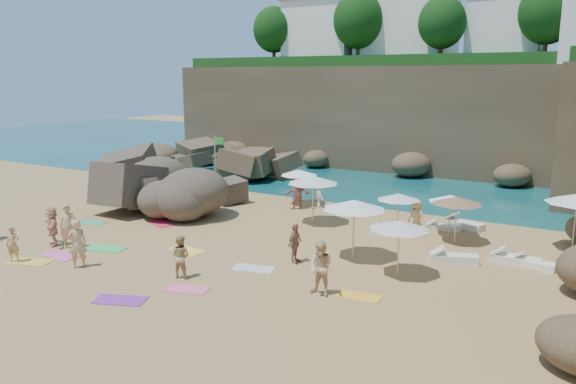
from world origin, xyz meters
The scene contains 42 objects.
ground centered at (0.00, 0.00, 0.00)m, with size 120.00×120.00×0.00m, color tan.
seawater centered at (0.00, 30.00, 0.00)m, with size 120.00×120.00×0.00m, color #0C4751.
cliff_back centered at (2.00, 25.00, 4.00)m, with size 44.00×8.00×8.00m, color brown.
rock_promontory centered at (-11.00, 16.00, 0.00)m, with size 12.00×7.00×2.00m, color brown, non-canonical shape.
clifftop_buildings centered at (2.96, 25.79, 11.24)m, with size 28.48×9.48×7.00m.
clifftop_trees centered at (4.78, 19.52, 11.26)m, with size 35.60×23.82×4.40m.
marina_masts centered at (-16.50, 30.00, 3.00)m, with size 3.10×0.10×6.00m.
rock_outcrop centered at (-7.11, 4.39, 0.00)m, with size 6.92×5.19×2.77m, color brown, non-canonical shape.
flag_pole centered at (-6.00, 7.92, 2.39)m, with size 0.73×0.07×3.74m.
parasol_0 centered at (-0.61, 8.58, 1.86)m, with size 2.14×2.14×2.02m.
parasol_1 centered at (2.07, 5.30, 2.22)m, with size 2.56×2.56×2.42m.
parasol_2 centered at (8.57, 6.58, 1.76)m, with size 2.03×2.03×1.92m.
parasol_5 centered at (6.36, 5.77, 1.74)m, with size 2.00×2.00×1.89m.
parasol_6 centered at (9.11, 5.59, 1.92)m, with size 2.22×2.22×2.10m.
parasol_7 centered at (6.12, 1.27, 2.23)m, with size 2.57×2.57×2.43m.
parasol_11 centered at (8.39, 0.26, 1.94)m, with size 2.23×2.23×2.11m.
lounger_0 centered at (8.12, 7.35, 0.13)m, with size 1.63×0.54×0.25m, color silver.
lounger_1 centered at (8.82, 8.32, 0.16)m, with size 2.03×0.68×0.32m, color silver.
lounger_2 centered at (5.95, 5.38, 0.12)m, with size 1.55×0.52×0.24m, color silver.
lounger_3 centered at (9.78, 2.94, 0.14)m, with size 1.86×0.62×0.29m, color silver.
lounger_4 centered at (12.59, 3.85, 0.13)m, with size 1.69×0.56×0.26m, color white.
lounger_5 centered at (11.93, 3.97, 0.15)m, with size 1.91×0.64×0.30m, color white.
towel_1 centered at (-4.36, -4.69, 0.01)m, with size 1.67×0.84×0.03m, color #F05DB2.
towel_3 centered at (-7.53, -0.44, 0.01)m, with size 1.46×0.73×0.03m, color #34B972.
towel_4 centered at (-4.75, -5.83, 0.01)m, with size 1.69×0.85×0.03m, color gold.
towel_5 centered at (3.39, -1.91, 0.01)m, with size 1.60×0.80×0.03m, color silver.
towel_6 centered at (1.35, -6.73, 0.01)m, with size 1.70×0.85×0.03m, color purple.
towel_7 centered at (-4.43, 1.27, 0.01)m, with size 1.62×0.81×0.03m, color #EB2948.
towel_9 centered at (2.58, -4.86, 0.01)m, with size 1.56×0.78×0.03m, color #FD628C.
towel_10 centered at (8.00, -2.37, 0.01)m, with size 1.46×0.73×0.03m, color yellow.
towel_11 centered at (-3.59, -3.08, 0.02)m, with size 1.88×0.94×0.03m, color #38C65C.
towel_12 centered at (-0.36, -1.45, 0.01)m, with size 1.64×0.82×0.03m, color #FDEC42.
person_stand_0 centered at (-4.91, -3.79, 0.97)m, with size 0.71×0.46×1.94m, color tan.
person_stand_1 centered at (1.60, -4.03, 0.80)m, with size 0.78×0.61×1.61m, color tan.
person_stand_2 centered at (0.83, 8.46, 0.74)m, with size 0.96×0.40×1.49m, color #F7B28C.
person_stand_3 centered at (4.37, -0.43, 0.80)m, with size 0.94×0.39×1.60m, color #A76F53.
person_stand_4 centered at (7.22, 5.92, 0.84)m, with size 0.82×0.45×1.68m, color #DAAF72.
person_stand_5 centered at (-0.10, 7.55, 0.86)m, with size 1.60×0.46×1.72m, color #C27261.
person_stand_6 centered at (-2.56, -5.21, 0.95)m, with size 0.69×0.46×1.90m, color tan.
person_lie_3 centered at (-5.83, -3.89, 0.23)m, with size 1.57×1.69×0.45m, color tan.
person_lie_4 centered at (-5.22, -6.16, 0.17)m, with size 0.52×1.43×0.34m, color tan.
person_lie_5 centered at (6.85, -2.93, 0.35)m, with size 0.90×1.85×0.70m, color #E3B481.
Camera 1 is at (15.06, -18.84, 7.30)m, focal length 35.00 mm.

